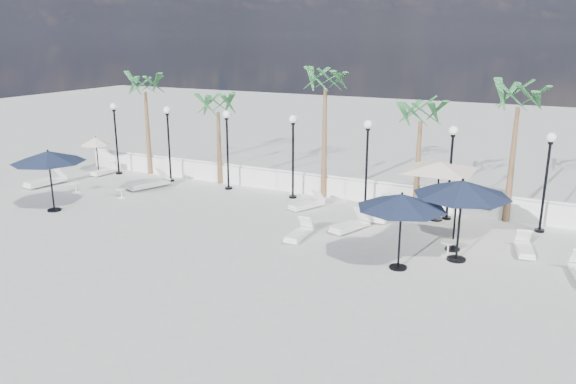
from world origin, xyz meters
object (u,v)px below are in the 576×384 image
at_px(parasol_navy_left, 48,157).
at_px(parasol_cream_sq_a, 458,186).
at_px(lounger_1, 105,171).
at_px(parasol_navy_mid, 402,202).
at_px(lounger_2, 149,183).
at_px(lounger_4, 307,204).
at_px(lounger_8, 525,248).
at_px(lounger_0, 46,181).
at_px(lounger_5, 350,225).
at_px(lounger_6, 384,212).
at_px(parasol_navy_right, 462,189).
at_px(lounger_3, 299,233).
at_px(parasol_cream_sq_b, 440,162).
at_px(parasol_cream_small, 96,142).

xyz_separation_m(parasol_navy_left, parasol_cream_sq_a, (16.18, 2.92, -0.04)).
height_order(lounger_1, parasol_navy_mid, parasol_navy_mid).
xyz_separation_m(lounger_1, lounger_2, (4.00, -1.18, 0.07)).
bearing_deg(lounger_4, lounger_8, 15.06).
bearing_deg(lounger_0, parasol_cream_sq_a, 9.02).
height_order(lounger_5, lounger_6, lounger_6).
distance_m(lounger_2, lounger_4, 8.38).
xyz_separation_m(lounger_6, parasol_navy_mid, (1.94, -4.81, 1.98)).
xyz_separation_m(parasol_navy_mid, parasol_cream_sq_a, (1.27, 2.43, 0.07)).
xyz_separation_m(lounger_1, parasol_navy_right, (19.25, -3.86, 2.28)).
xyz_separation_m(lounger_3, parasol_navy_right, (5.60, 0.46, 2.27)).
relative_size(parasol_navy_left, parasol_cream_sq_b, 0.58).
height_order(lounger_0, lounger_3, lounger_0).
distance_m(lounger_0, parasol_navy_right, 20.30).
height_order(lounger_3, parasol_navy_mid, parasol_navy_mid).
relative_size(lounger_0, parasol_navy_left, 0.71).
xyz_separation_m(lounger_3, parasol_cream_sq_a, (5.31, 1.36, 2.11)).
bearing_deg(lounger_2, parasol_cream_sq_b, 26.17).
bearing_deg(lounger_0, parasol_navy_mid, 1.60).
bearing_deg(lounger_3, parasol_cream_small, 160.83).
bearing_deg(lounger_5, parasol_navy_mid, -25.67).
distance_m(lounger_0, lounger_4, 13.48).
distance_m(lounger_5, parasol_navy_left, 12.86).
bearing_deg(lounger_4, lounger_2, -153.26).
relative_size(lounger_2, lounger_3, 1.34).
relative_size(lounger_3, lounger_4, 0.93).
xyz_separation_m(lounger_0, parasol_navy_right, (20.16, -0.76, 2.22)).
relative_size(lounger_1, parasol_cream_sq_b, 0.32).
bearing_deg(lounger_2, lounger_5, 13.00).
height_order(parasol_navy_mid, parasol_cream_small, parasol_navy_mid).
distance_m(lounger_6, parasol_navy_mid, 5.55).
xyz_separation_m(lounger_1, parasol_navy_left, (2.78, -5.89, 2.15)).
xyz_separation_m(lounger_5, parasol_cream_sq_b, (2.67, 2.81, 2.18)).
xyz_separation_m(lounger_0, lounger_6, (16.66, 2.51, 0.00)).
xyz_separation_m(lounger_8, parasol_cream_small, (-21.83, 2.35, 1.53)).
relative_size(lounger_4, parasol_cream_small, 0.89).
relative_size(lounger_8, parasol_navy_left, 0.56).
height_order(parasol_navy_right, parasol_cream_sq_b, parasol_navy_right).
relative_size(lounger_4, lounger_8, 1.07).
xyz_separation_m(lounger_4, parasol_cream_sq_b, (5.34, 0.94, 2.19)).
xyz_separation_m(lounger_4, parasol_navy_mid, (5.32, -4.59, 2.03)).
bearing_deg(lounger_1, lounger_2, -12.91).
height_order(lounger_6, parasol_navy_right, parasol_navy_right).
bearing_deg(parasol_navy_right, lounger_5, 164.19).
distance_m(lounger_1, lounger_4, 12.40).
relative_size(parasol_navy_mid, parasol_cream_sq_a, 0.56).
relative_size(lounger_8, parasol_cream_sq_b, 0.33).
bearing_deg(parasol_navy_right, lounger_8, 39.52).
relative_size(lounger_1, lounger_8, 0.97).
relative_size(lounger_4, parasol_navy_left, 0.60).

